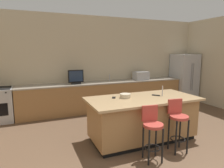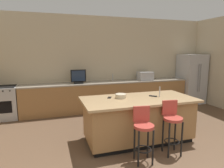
% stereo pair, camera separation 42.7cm
% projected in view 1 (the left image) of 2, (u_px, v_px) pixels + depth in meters
% --- Properties ---
extents(wall_back, '(7.56, 0.12, 2.97)m').
position_uv_depth(wall_back, '(103.00, 63.00, 6.55)').
color(wall_back, beige).
rests_on(wall_back, ground_plane).
extents(counter_back, '(5.36, 0.62, 0.90)m').
position_uv_depth(counter_back, '(106.00, 96.00, 6.36)').
color(counter_back, '#9E7042').
rests_on(counter_back, ground_plane).
extents(kitchen_island, '(2.32, 1.11, 0.91)m').
position_uv_depth(kitchen_island, '(142.00, 118.00, 4.19)').
color(kitchen_island, black).
rests_on(kitchen_island, ground_plane).
extents(refrigerator, '(0.81, 0.80, 1.76)m').
position_uv_depth(refrigerator, '(184.00, 78.00, 7.39)').
color(refrigerator, '#B7BABF').
rests_on(refrigerator, ground_plane).
extents(microwave, '(0.48, 0.36, 0.28)m').
position_uv_depth(microwave, '(141.00, 76.00, 6.75)').
color(microwave, '#B7BABF').
rests_on(microwave, counter_back).
extents(tv_monitor, '(0.45, 0.16, 0.42)m').
position_uv_depth(tv_monitor, '(76.00, 78.00, 5.84)').
color(tv_monitor, black).
rests_on(tv_monitor, counter_back).
extents(sink_faucet_back, '(0.02, 0.02, 0.24)m').
position_uv_depth(sink_faucet_back, '(110.00, 77.00, 6.42)').
color(sink_faucet_back, '#B2B2B7').
rests_on(sink_faucet_back, counter_back).
extents(sink_faucet_island, '(0.02, 0.02, 0.22)m').
position_uv_depth(sink_faucet_island, '(162.00, 91.00, 4.28)').
color(sink_faucet_island, '#B2B2B7').
rests_on(sink_faucet_island, kitchen_island).
extents(bar_stool_left, '(0.34, 0.36, 0.94)m').
position_uv_depth(bar_stool_left, '(152.00, 129.00, 3.37)').
color(bar_stool_left, '#B23D33').
rests_on(bar_stool_left, ground_plane).
extents(bar_stool_right, '(0.34, 0.35, 0.98)m').
position_uv_depth(bar_stool_right, '(178.00, 121.00, 3.67)').
color(bar_stool_right, '#B23D33').
rests_on(bar_stool_right, ground_plane).
extents(fruit_bowl, '(0.23, 0.23, 0.09)m').
position_uv_depth(fruit_bowl, '(125.00, 96.00, 4.10)').
color(fruit_bowl, beige).
rests_on(fruit_bowl, kitchen_island).
extents(cell_phone, '(0.13, 0.17, 0.01)m').
position_uv_depth(cell_phone, '(114.00, 98.00, 4.11)').
color(cell_phone, black).
rests_on(cell_phone, kitchen_island).
extents(tv_remote, '(0.14, 0.16, 0.02)m').
position_uv_depth(tv_remote, '(156.00, 95.00, 4.30)').
color(tv_remote, black).
rests_on(tv_remote, kitchen_island).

